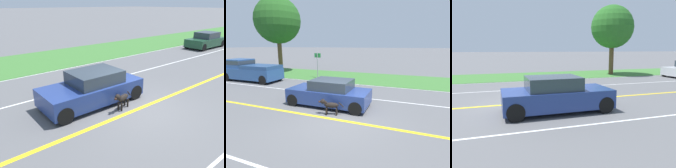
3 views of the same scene
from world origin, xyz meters
TOP-DOWN VIEW (x-y plane):
  - ground_plane at (0.00, 0.00)m, footprint 400.00×400.00m
  - centre_divider_line at (0.00, 0.00)m, footprint 0.18×160.00m
  - lane_edge_line_right at (7.00, 0.00)m, footprint 0.14×160.00m
  - lane_dash_same_dir at (3.50, 0.00)m, footprint 0.10×160.00m
  - grass_verge_right at (10.00, 0.00)m, footprint 6.00×160.00m
  - ego_car at (1.63, 1.09)m, footprint 1.88×4.23m
  - dog at (0.40, 0.55)m, footprint 0.45×1.14m
  - pickup_truck at (5.01, 10.40)m, footprint 2.10×5.24m
  - roadside_tree_right_near at (9.99, 11.13)m, footprint 5.03×5.03m
  - street_sign at (8.18, 5.31)m, footprint 0.11×0.64m

SIDE VIEW (x-z plane):
  - ground_plane at x=0.00m, z-range 0.00..0.00m
  - centre_divider_line at x=0.00m, z-range 0.00..0.01m
  - lane_edge_line_right at x=7.00m, z-range 0.00..0.01m
  - lane_dash_same_dir at x=3.50m, z-range 0.00..0.01m
  - grass_verge_right at x=10.00m, z-range 0.00..0.03m
  - dog at x=0.40m, z-range 0.09..0.85m
  - ego_car at x=1.63m, z-range -0.04..1.35m
  - pickup_truck at x=5.01m, z-range 0.01..1.90m
  - street_sign at x=8.18m, z-range 0.32..2.75m
  - roadside_tree_right_near at x=9.99m, z-range 1.61..9.90m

